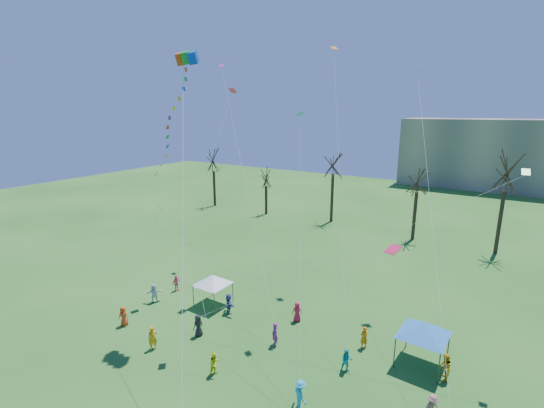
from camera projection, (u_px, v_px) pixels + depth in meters
The scene contains 7 objects.
ground at pixel (214, 392), 23.20m from camera, with size 160.00×160.00×0.00m, color #1E551A.
bare_tree_row at pixel (412, 183), 49.77m from camera, with size 70.66×8.69×12.05m.
big_box_kite at pixel (174, 126), 27.17m from camera, with size 5.56×6.35×22.67m.
canopy_tent_white at pixel (213, 280), 33.15m from camera, with size 3.77×3.77×2.83m.
canopy_tent_blue at pixel (424, 328), 25.13m from camera, with size 4.27×4.27×3.21m.
festival_crowd at pixel (268, 340), 27.05m from camera, with size 26.30×9.65×1.85m.
small_kites_aloft at pixel (296, 146), 29.71m from camera, with size 29.41×19.07×31.29m.
Camera 1 is at (13.45, -14.88, 16.80)m, focal length 25.00 mm.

